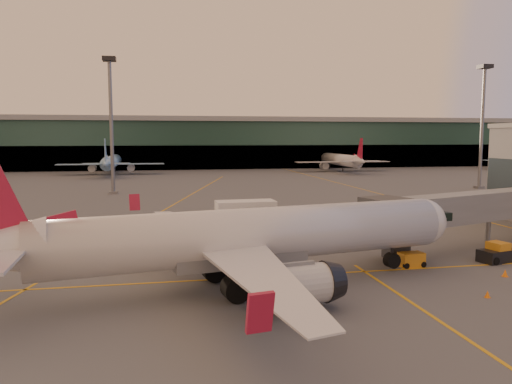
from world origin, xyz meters
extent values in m
plane|color=#4C4F54|center=(0.00, 0.00, 0.00)|extent=(600.00, 600.00, 0.00)
cube|color=gold|center=(0.00, 5.00, 0.01)|extent=(80.00, 0.25, 0.01)
cube|color=gold|center=(-10.00, 45.00, 0.01)|extent=(31.30, 115.98, 0.01)
cube|color=gold|center=(30.00, 70.00, 0.01)|extent=(0.25, 160.00, 0.01)
cube|color=gold|center=(5.00, -8.00, 0.01)|extent=(0.25, 30.00, 0.01)
cube|color=#19382D|center=(0.00, 142.00, 8.00)|extent=(400.00, 18.00, 16.00)
cube|color=gray|center=(0.00, 142.00, 16.80)|extent=(400.00, 20.00, 1.60)
cube|color=black|center=(0.00, 133.50, 4.00)|extent=(400.00, 1.00, 8.00)
cylinder|color=slate|center=(-20.00, 66.00, 12.50)|extent=(0.70, 0.70, 25.00)
cube|color=black|center=(-20.00, 66.00, 25.20)|extent=(2.40, 2.40, 0.80)
cube|color=slate|center=(-20.00, 66.00, 0.25)|extent=(1.60, 1.60, 0.50)
cylinder|color=slate|center=(55.00, 62.00, 12.50)|extent=(0.70, 0.70, 25.00)
cube|color=black|center=(55.00, 62.00, 25.20)|extent=(2.40, 2.40, 0.80)
cube|color=slate|center=(55.00, 62.00, 0.25)|extent=(1.60, 1.60, 0.50)
cylinder|color=silver|center=(-4.64, 2.59, 3.86)|extent=(30.28, 9.30, 3.86)
sphere|color=silver|center=(10.15, 5.34, 3.86)|extent=(3.78, 3.78, 3.78)
cube|color=black|center=(11.23, 5.54, 4.34)|extent=(2.17, 2.79, 0.68)
cylinder|color=silver|center=(-2.85, -3.05, 1.74)|extent=(4.43, 3.21, 2.51)
cylinder|color=black|center=(-6.35, -0.28, 0.87)|extent=(1.96, 1.65, 1.74)
cylinder|color=black|center=(-6.35, -0.28, 1.40)|extent=(0.35, 0.35, 1.06)
cube|color=silver|center=(-21.48, 2.81, 4.25)|extent=(4.94, 6.90, 0.19)
cylinder|color=silver|center=(-4.99, 8.49, 1.74)|extent=(4.43, 3.21, 2.51)
cylinder|color=black|center=(-7.26, 4.65, 0.87)|extent=(1.96, 1.65, 1.74)
cylinder|color=black|center=(-7.26, 4.65, 1.40)|extent=(0.35, 0.35, 1.06)
cube|color=slate|center=(-5.72, 2.39, 2.61)|extent=(9.94, 4.78, 1.54)
cylinder|color=black|center=(7.26, 4.81, 0.87)|extent=(1.34, 0.98, 1.22)
cube|color=slate|center=(20.67, 11.39, 4.16)|extent=(27.51, 11.67, 2.70)
cube|color=#2D3035|center=(7.84, 7.38, 4.16)|extent=(4.32, 4.32, 3.00)
cube|color=#2D3035|center=(9.34, 8.28, 1.20)|extent=(1.60, 2.40, 2.40)
cylinder|color=black|center=(9.34, 7.18, 0.40)|extent=(0.80, 0.40, 0.80)
cylinder|color=black|center=(9.34, 9.38, 0.40)|extent=(0.80, 0.40, 0.80)
cylinder|color=slate|center=(20.67, 11.39, 1.43)|extent=(0.50, 0.50, 2.86)
cube|color=red|center=(-2.52, 16.33, 0.76)|extent=(3.32, 2.55, 1.51)
cube|color=silver|center=(-2.83, 16.31, 3.12)|extent=(5.94, 2.75, 2.82)
cylinder|color=black|center=(-4.29, 15.04, 0.45)|extent=(0.92, 0.39, 0.91)
cylinder|color=black|center=(-0.66, 15.19, 0.45)|extent=(0.92, 0.39, 0.91)
cube|color=orange|center=(9.46, 5.71, 0.61)|extent=(2.13, 1.41, 1.21)
cylinder|color=black|center=(8.71, 5.13, 0.25)|extent=(0.53, 0.30, 0.51)
cylinder|color=black|center=(10.32, 5.29, 0.25)|extent=(0.53, 0.30, 0.51)
cube|color=black|center=(17.71, 5.86, 0.54)|extent=(3.68, 2.53, 1.09)
cube|color=orange|center=(17.71, 5.86, 1.28)|extent=(1.72, 1.86, 0.89)
cylinder|color=black|center=(16.75, 4.81, 0.35)|extent=(0.74, 0.45, 0.69)
cone|color=orange|center=(15.19, 1.56, 0.29)|extent=(0.45, 0.45, 0.57)
cube|color=orange|center=(15.19, 1.56, 0.02)|extent=(0.39, 0.39, 0.03)
cone|color=orange|center=(-5.24, 19.71, 0.26)|extent=(0.41, 0.41, 0.52)
cube|color=orange|center=(-5.24, 19.71, 0.01)|extent=(0.35, 0.35, 0.03)
cone|color=orange|center=(10.58, -2.73, 0.24)|extent=(0.38, 0.38, 0.48)
cube|color=orange|center=(10.58, -2.73, 0.01)|extent=(0.33, 0.33, 0.03)
camera|label=1|loc=(-11.02, -32.00, 10.86)|focal=35.00mm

